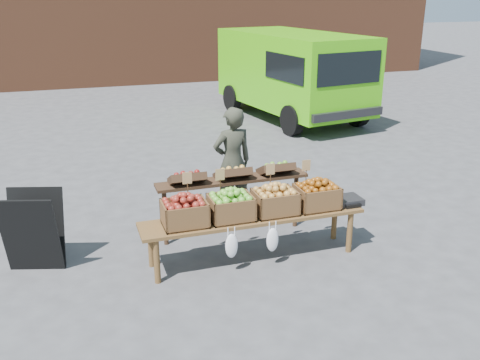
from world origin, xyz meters
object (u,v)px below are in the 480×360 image
object	(u,v)px
delivery_van	(292,76)
vendor	(232,162)
crate_russet_pears	(231,208)
display_bench	(253,237)
weighing_scale	(347,200)
chalkboard_sign	(33,231)
crate_red_apples	(275,202)
crate_green_apples	(317,197)
crate_golden_apples	(185,213)
back_table	(233,199)

from	to	relation	value
delivery_van	vendor	xyz separation A→B (m)	(-3.26, -5.42, -0.26)
crate_russet_pears	vendor	bearing A→B (deg)	71.90
display_bench	weighing_scale	distance (m)	1.29
chalkboard_sign	weighing_scale	bearing A→B (deg)	7.95
vendor	crate_red_apples	size ratio (longest dim) A/B	3.17
vendor	crate_green_apples	size ratio (longest dim) A/B	3.17
chalkboard_sign	crate_russet_pears	size ratio (longest dim) A/B	1.93
delivery_van	vendor	bearing A→B (deg)	-130.54
crate_golden_apples	weighing_scale	world-z (taller)	crate_golden_apples
back_table	crate_golden_apples	bearing A→B (deg)	-137.93
crate_russet_pears	crate_green_apples	size ratio (longest dim) A/B	1.00
crate_russet_pears	chalkboard_sign	bearing A→B (deg)	165.80
crate_golden_apples	crate_red_apples	distance (m)	1.10
back_table	crate_red_apples	world-z (taller)	back_table
back_table	crate_red_apples	xyz separation A→B (m)	(0.30, -0.72, 0.19)
back_table	weighing_scale	bearing A→B (deg)	-29.41
crate_red_apples	crate_green_apples	xyz separation A→B (m)	(0.55, 0.00, 0.00)
chalkboard_sign	back_table	distance (m)	2.46
vendor	back_table	bearing A→B (deg)	66.58
crate_russet_pears	crate_red_apples	size ratio (longest dim) A/B	1.00
delivery_van	crate_golden_apples	bearing A→B (deg)	-131.55
back_table	crate_green_apples	size ratio (longest dim) A/B	4.20
display_bench	vendor	bearing A→B (deg)	82.57
crate_green_apples	weighing_scale	distance (m)	0.44
delivery_van	chalkboard_sign	distance (m)	8.64
display_bench	crate_red_apples	xyz separation A→B (m)	(0.28, 0.00, 0.42)
crate_golden_apples	weighing_scale	distance (m)	2.08
vendor	chalkboard_sign	size ratio (longest dim) A/B	1.64
vendor	display_bench	size ratio (longest dim) A/B	0.59
back_table	crate_russet_pears	distance (m)	0.78
chalkboard_sign	crate_green_apples	xyz separation A→B (m)	(3.31, -0.56, 0.23)
delivery_van	weighing_scale	xyz separation A→B (m)	(-2.19, -6.82, -0.44)
vendor	crate_red_apples	bearing A→B (deg)	87.51
back_table	display_bench	distance (m)	0.76
crate_green_apples	chalkboard_sign	bearing A→B (deg)	170.42
crate_green_apples	display_bench	bearing A→B (deg)	180.00
crate_golden_apples	crate_green_apples	bearing A→B (deg)	0.00
delivery_van	crate_russet_pears	distance (m)	7.77
display_bench	crate_red_apples	distance (m)	0.51
display_bench	crate_golden_apples	xyz separation A→B (m)	(-0.82, 0.00, 0.42)
delivery_van	back_table	bearing A→B (deg)	-129.15
weighing_scale	crate_green_apples	bearing A→B (deg)	-180.00
crate_red_apples	crate_russet_pears	bearing A→B (deg)	180.00
crate_russet_pears	crate_red_apples	distance (m)	0.55
chalkboard_sign	crate_red_apples	distance (m)	2.82
vendor	crate_golden_apples	xyz separation A→B (m)	(-1.01, -1.40, -0.08)
vendor	back_table	size ratio (longest dim) A/B	0.75
crate_golden_apples	crate_green_apples	world-z (taller)	same
crate_golden_apples	crate_russet_pears	distance (m)	0.55
back_table	display_bench	xyz separation A→B (m)	(0.03, -0.72, -0.24)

